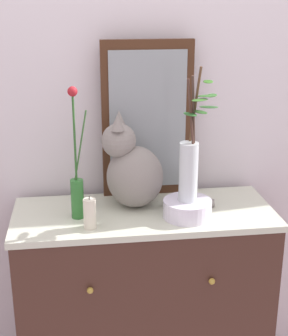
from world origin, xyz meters
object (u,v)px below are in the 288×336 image
object	(u,v)px
sideboard	(144,311)
vase_glass_clear	(190,164)
mirror_leaning	(147,120)
cat_sitting	(133,170)
bowl_porcelain	(187,209)
candle_pillar	(90,214)
vase_slim_green	(77,184)

from	to	relation	value
sideboard	vase_glass_clear	world-z (taller)	vase_glass_clear
mirror_leaning	cat_sitting	xyz separation A→B (m)	(-0.08, -0.13, -0.17)
bowl_porcelain	candle_pillar	bearing A→B (deg)	-172.82
cat_sitting	vase_slim_green	xyz separation A→B (m)	(-0.22, -0.08, -0.02)
mirror_leaning	bowl_porcelain	xyz separation A→B (m)	(0.12, -0.26, -0.29)
cat_sitting	candle_pillar	world-z (taller)	cat_sitting
vase_slim_green	bowl_porcelain	world-z (taller)	vase_slim_green
mirror_leaning	candle_pillar	size ratio (longest dim) A/B	5.14
bowl_porcelain	candle_pillar	size ratio (longest dim) A/B	1.48
vase_glass_clear	sideboard	bearing A→B (deg)	154.63
bowl_porcelain	mirror_leaning	bearing A→B (deg)	113.98
vase_glass_clear	candle_pillar	xyz separation A→B (m)	(-0.38, -0.05, -0.16)
cat_sitting	vase_glass_clear	size ratio (longest dim) A/B	0.87
mirror_leaning	cat_sitting	distance (m)	0.22
cat_sitting	vase_glass_clear	xyz separation A→B (m)	(0.20, -0.13, 0.06)
sideboard	cat_sitting	xyz separation A→B (m)	(-0.04, 0.06, 0.62)
candle_pillar	vase_slim_green	bearing A→B (deg)	112.70
vase_slim_green	bowl_porcelain	xyz separation A→B (m)	(0.41, -0.05, -0.10)
vase_slim_green	vase_glass_clear	xyz separation A→B (m)	(0.42, -0.05, 0.08)
sideboard	bowl_porcelain	distance (m)	0.53
sideboard	candle_pillar	world-z (taller)	candle_pillar
candle_pillar	bowl_porcelain	bearing A→B (deg)	7.18
cat_sitting	bowl_porcelain	bearing A→B (deg)	-34.40
vase_slim_green	candle_pillar	xyz separation A→B (m)	(0.04, -0.10, -0.08)
cat_sitting	mirror_leaning	bearing A→B (deg)	59.20
mirror_leaning	bowl_porcelain	bearing A→B (deg)	-66.02
candle_pillar	vase_glass_clear	bearing A→B (deg)	6.95
bowl_porcelain	vase_glass_clear	xyz separation A→B (m)	(0.00, -0.00, 0.18)
vase_slim_green	bowl_porcelain	bearing A→B (deg)	-7.43
vase_glass_clear	mirror_leaning	bearing A→B (deg)	114.66
sideboard	cat_sitting	size ratio (longest dim) A/B	2.31
bowl_porcelain	vase_glass_clear	distance (m)	0.18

